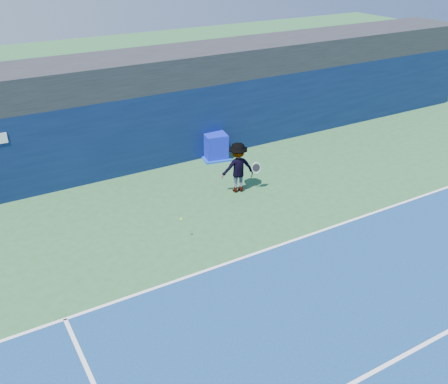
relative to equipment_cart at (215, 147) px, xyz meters
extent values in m
plane|color=#2B6034|center=(-3.03, -9.76, -0.49)|extent=(80.00, 80.00, 0.00)
cube|color=white|center=(-3.03, -6.76, -0.48)|extent=(24.00, 0.10, 0.01)
cube|color=white|center=(-3.03, -11.76, -0.48)|extent=(24.00, 0.10, 0.01)
cube|color=black|center=(-3.03, 1.74, 3.11)|extent=(36.00, 3.00, 1.20)
cube|color=#0B193D|center=(-3.03, 0.74, 1.01)|extent=(36.00, 1.00, 3.00)
cube|color=#0D17B8|center=(0.00, 0.00, 0.05)|extent=(1.05, 1.05, 1.07)
cube|color=#0C36AF|center=(0.00, 0.00, -0.45)|extent=(1.31, 1.31, 0.07)
imported|color=silver|center=(-0.79, -3.05, 0.45)|extent=(1.32, 0.93, 1.87)
cylinder|color=black|center=(-0.34, -3.30, 0.16)|extent=(0.09, 0.16, 0.29)
torus|color=silver|center=(-0.20, -3.35, 0.41)|extent=(0.34, 0.19, 0.33)
cylinder|color=black|center=(-0.20, -3.35, 0.41)|extent=(0.29, 0.15, 0.28)
sphere|color=#B4E319|center=(-4.00, -5.01, 0.26)|extent=(0.07, 0.07, 0.07)
camera|label=1|loc=(-9.42, -16.78, 7.81)|focal=40.00mm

